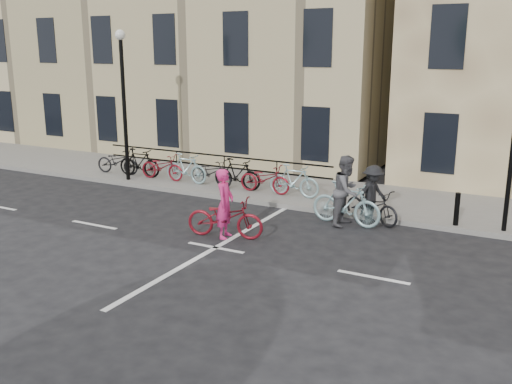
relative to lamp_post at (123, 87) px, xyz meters
The scene contains 9 objects.
ground 8.59m from the lamp_post, 34.09° to the right, with size 120.00×120.00×0.00m, color black.
sidewalk 4.52m from the lamp_post, 32.62° to the left, with size 46.00×4.00×0.15m, color slate.
building_west 9.11m from the lamp_post, 106.21° to the left, with size 20.00×10.00×10.00m, color tan.
lamp_post is the anchor object (origin of this frame).
bollard_east 11.86m from the lamp_post, ahead, with size 0.14×0.14×0.90m, color black.
parked_bikes 3.93m from the lamp_post, 13.63° to the left, with size 9.35×1.23×1.05m.
cyclist_pink 7.78m from the lamp_post, 29.66° to the right, with size 2.15×1.14×1.82m.
cyclist_grey 9.16m from the lamp_post, ahead, with size 2.08×1.02×1.97m.
cyclist_dark 9.70m from the lamp_post, ahead, with size 1.95×1.35×1.65m.
Camera 1 is at (7.16, -11.31, 4.80)m, focal length 40.00 mm.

